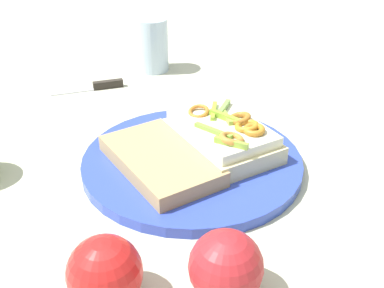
{
  "coord_description": "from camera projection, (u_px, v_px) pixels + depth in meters",
  "views": [
    {
      "loc": [
        -0.0,
        -0.53,
        0.34
      ],
      "look_at": [
        0.0,
        0.0,
        0.03
      ],
      "focal_mm": 44.67,
      "sensor_mm": 36.0,
      "label": 1
    }
  ],
  "objects": [
    {
      "name": "ground_plane",
      "position": [
        192.0,
        166.0,
        0.63
      ],
      "size": [
        2.0,
        2.0,
        0.0
      ],
      "primitive_type": "plane",
      "color": "#B9B9A1",
      "rests_on": "ground"
    },
    {
      "name": "plate",
      "position": [
        192.0,
        162.0,
        0.63
      ],
      "size": [
        0.29,
        0.29,
        0.01
      ],
      "primitive_type": "cylinder",
      "color": "#2F46BA",
      "rests_on": "ground_plane"
    },
    {
      "name": "sandwich",
      "position": [
        222.0,
        136.0,
        0.63
      ],
      "size": [
        0.16,
        0.18,
        0.05
      ],
      "rotation": [
        0.0,
        0.0,
        5.24
      ],
      "color": "beige",
      "rests_on": "plate"
    },
    {
      "name": "bread_slice_side",
      "position": [
        161.0,
        160.0,
        0.6
      ],
      "size": [
        0.17,
        0.19,
        0.02
      ],
      "primitive_type": "cube",
      "rotation": [
        0.0,
        0.0,
        5.28
      ],
      "color": "tan",
      "rests_on": "plate"
    },
    {
      "name": "apple_0",
      "position": [
        106.0,
        273.0,
        0.42
      ],
      "size": [
        0.09,
        0.09,
        0.07
      ],
      "primitive_type": "sphere",
      "rotation": [
        0.0,
        0.0,
        4.21
      ],
      "color": "red",
      "rests_on": "ground_plane"
    },
    {
      "name": "apple_1",
      "position": [
        227.0,
        266.0,
        0.43
      ],
      "size": [
        0.09,
        0.09,
        0.07
      ],
      "primitive_type": "sphere",
      "rotation": [
        0.0,
        0.0,
        5.26
      ],
      "color": "#B3242B",
      "rests_on": "ground_plane"
    },
    {
      "name": "drinking_glass",
      "position": [
        152.0,
        45.0,
        0.9
      ],
      "size": [
        0.06,
        0.06,
        0.1
      ],
      "primitive_type": "cylinder",
      "color": "silver",
      "rests_on": "ground_plane"
    },
    {
      "name": "knife",
      "position": [
        98.0,
        86.0,
        0.84
      ],
      "size": [
        0.12,
        0.05,
        0.01
      ],
      "rotation": [
        0.0,
        0.0,
        3.46
      ],
      "color": "silver",
      "rests_on": "ground_plane"
    }
  ]
}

